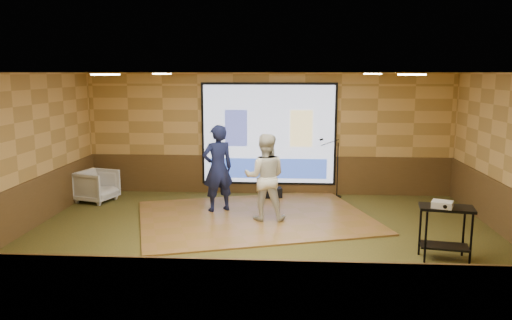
# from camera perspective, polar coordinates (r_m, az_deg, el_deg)

# --- Properties ---
(ground) EXTENTS (9.00, 9.00, 0.00)m
(ground) POSITION_cam_1_polar(r_m,az_deg,el_deg) (9.25, 0.56, -8.95)
(ground) COLOR #323D1C
(ground) RESTS_ON ground
(room_shell) EXTENTS (9.04, 7.04, 3.02)m
(room_shell) POSITION_cam_1_polar(r_m,az_deg,el_deg) (8.79, 0.59, 4.07)
(room_shell) COLOR tan
(room_shell) RESTS_ON ground
(wainscot_back) EXTENTS (9.00, 0.04, 0.95)m
(wainscot_back) POSITION_cam_1_polar(r_m,az_deg,el_deg) (12.48, 1.43, -1.69)
(wainscot_back) COLOR #4F381A
(wainscot_back) RESTS_ON ground
(wainscot_front) EXTENTS (9.00, 0.04, 0.95)m
(wainscot_front) POSITION_cam_1_polar(r_m,az_deg,el_deg) (5.85, -1.34, -15.61)
(wainscot_front) COLOR #4F381A
(wainscot_front) RESTS_ON ground
(wainscot_left) EXTENTS (0.04, 7.00, 0.95)m
(wainscot_left) POSITION_cam_1_polar(r_m,az_deg,el_deg) (10.35, -25.15, -5.11)
(wainscot_left) COLOR #4F381A
(wainscot_left) RESTS_ON ground
(projector_screen) EXTENTS (3.32, 0.06, 2.52)m
(projector_screen) POSITION_cam_1_polar(r_m,az_deg,el_deg) (12.27, 1.45, 2.84)
(projector_screen) COLOR black
(projector_screen) RESTS_ON room_shell
(downlight_nw) EXTENTS (0.32, 0.32, 0.02)m
(downlight_nw) POSITION_cam_1_polar(r_m,az_deg,el_deg) (10.87, -10.71, 9.65)
(downlight_nw) COLOR beige
(downlight_nw) RESTS_ON room_shell
(downlight_ne) EXTENTS (0.32, 0.32, 0.02)m
(downlight_ne) POSITION_cam_1_polar(r_m,az_deg,el_deg) (10.67, 13.18, 9.56)
(downlight_ne) COLOR beige
(downlight_ne) RESTS_ON room_shell
(downlight_sw) EXTENTS (0.32, 0.32, 0.02)m
(downlight_sw) POSITION_cam_1_polar(r_m,az_deg,el_deg) (7.71, -16.82, 9.34)
(downlight_sw) COLOR beige
(downlight_sw) RESTS_ON room_shell
(downlight_se) EXTENTS (0.32, 0.32, 0.02)m
(downlight_se) POSITION_cam_1_polar(r_m,az_deg,el_deg) (7.44, 17.36, 9.30)
(downlight_se) COLOR beige
(downlight_se) RESTS_ON room_shell
(dance_floor) EXTENTS (5.52, 4.79, 0.03)m
(dance_floor) POSITION_cam_1_polar(r_m,az_deg,el_deg) (10.50, -0.13, -6.53)
(dance_floor) COLOR olive
(dance_floor) RESTS_ON ground
(player_left) EXTENTS (0.81, 0.72, 1.87)m
(player_left) POSITION_cam_1_polar(r_m,az_deg,el_deg) (10.74, -4.39, -0.94)
(player_left) COLOR #151B43
(player_left) RESTS_ON dance_floor
(player_right) EXTENTS (0.86, 0.67, 1.76)m
(player_right) POSITION_cam_1_polar(r_m,az_deg,el_deg) (10.08, 1.03, -1.96)
(player_right) COLOR silver
(player_right) RESTS_ON dance_floor
(av_table) EXTENTS (0.84, 0.44, 0.88)m
(av_table) POSITION_cam_1_polar(r_m,az_deg,el_deg) (8.65, 20.87, -6.79)
(av_table) COLOR black
(av_table) RESTS_ON ground
(projector) EXTENTS (0.39, 0.36, 0.10)m
(projector) POSITION_cam_1_polar(r_m,az_deg,el_deg) (8.48, 20.51, -4.77)
(projector) COLOR silver
(projector) RESTS_ON av_table
(mic_stand) EXTENTS (0.57, 0.23, 1.45)m
(mic_stand) POSITION_cam_1_polar(r_m,az_deg,el_deg) (12.25, 9.01, -1.96)
(mic_stand) COLOR black
(mic_stand) RESTS_ON ground
(banquet_chair) EXTENTS (1.02, 1.00, 0.74)m
(banquet_chair) POSITION_cam_1_polar(r_m,az_deg,el_deg) (12.30, -17.76, -2.84)
(banquet_chair) COLOR gray
(banquet_chair) RESTS_ON ground
(duffel_bag) EXTENTS (0.47, 0.36, 0.26)m
(duffel_bag) POSITION_cam_1_polar(r_m,az_deg,el_deg) (12.04, 1.92, -3.80)
(duffel_bag) COLOR black
(duffel_bag) RESTS_ON ground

